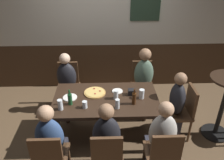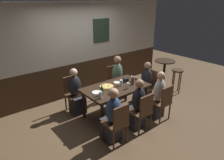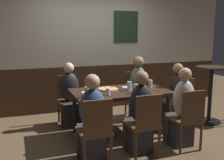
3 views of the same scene
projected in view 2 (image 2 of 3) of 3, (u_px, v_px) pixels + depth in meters
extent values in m
plane|color=brown|center=(116.00, 114.00, 5.04)|extent=(12.00, 12.00, 0.00)
cube|color=#3D2819|center=(80.00, 77.00, 6.05)|extent=(6.40, 0.10, 0.95)
cube|color=beige|center=(77.00, 33.00, 5.56)|extent=(6.40, 0.10, 1.65)
cube|color=#233828|center=(101.00, 31.00, 5.96)|extent=(0.56, 0.03, 0.68)
cube|color=black|center=(116.00, 88.00, 4.77)|extent=(1.54, 0.89, 0.05)
cylinder|color=black|center=(102.00, 118.00, 4.25)|extent=(0.07, 0.07, 0.69)
cylinder|color=black|center=(146.00, 99.00, 5.04)|extent=(0.07, 0.07, 0.69)
cylinder|color=black|center=(84.00, 105.00, 4.78)|extent=(0.07, 0.07, 0.69)
cylinder|color=black|center=(126.00, 90.00, 5.56)|extent=(0.07, 0.07, 0.69)
cube|color=#513521|center=(139.00, 112.00, 4.31)|extent=(0.40, 0.40, 0.04)
cube|color=#513521|center=(146.00, 105.00, 4.09)|extent=(0.36, 0.04, 0.43)
cylinder|color=#513521|center=(128.00, 120.00, 4.42)|extent=(0.04, 0.04, 0.41)
cylinder|color=#513521|center=(139.00, 115.00, 4.62)|extent=(0.04, 0.04, 0.41)
cylinder|color=#513521|center=(139.00, 127.00, 4.17)|extent=(0.04, 0.04, 0.41)
cylinder|color=#513521|center=(150.00, 122.00, 4.37)|extent=(0.04, 0.04, 0.41)
cube|color=#513521|center=(116.00, 82.00, 5.83)|extent=(0.40, 0.40, 0.04)
cube|color=#513521|center=(112.00, 73.00, 5.88)|extent=(0.36, 0.04, 0.43)
cylinder|color=#513521|center=(124.00, 90.00, 5.90)|extent=(0.04, 0.04, 0.41)
cylinder|color=#513521|center=(115.00, 93.00, 5.70)|extent=(0.04, 0.04, 0.41)
cylinder|color=#513521|center=(117.00, 86.00, 6.14)|extent=(0.04, 0.04, 0.41)
cylinder|color=#513521|center=(108.00, 89.00, 5.94)|extent=(0.04, 0.04, 0.41)
cube|color=#513521|center=(74.00, 95.00, 5.04)|extent=(0.40, 0.40, 0.04)
cube|color=#513521|center=(70.00, 84.00, 5.08)|extent=(0.36, 0.04, 0.43)
cylinder|color=#513521|center=(84.00, 104.00, 5.10)|extent=(0.04, 0.04, 0.41)
cylinder|color=#513521|center=(72.00, 108.00, 4.91)|extent=(0.04, 0.04, 0.41)
cylinder|color=#513521|center=(78.00, 99.00, 5.35)|extent=(0.04, 0.04, 0.41)
cylinder|color=#513521|center=(66.00, 103.00, 5.15)|extent=(0.04, 0.04, 0.41)
cube|color=#513521|center=(115.00, 123.00, 3.91)|extent=(0.40, 0.40, 0.04)
cube|color=#513521|center=(121.00, 117.00, 3.70)|extent=(0.36, 0.04, 0.43)
cylinder|color=#513521|center=(103.00, 132.00, 4.02)|extent=(0.04, 0.04, 0.41)
cylinder|color=#513521|center=(116.00, 126.00, 4.22)|extent=(0.04, 0.04, 0.41)
cylinder|color=#513521|center=(114.00, 141.00, 3.78)|extent=(0.04, 0.04, 0.41)
cylinder|color=#513521|center=(127.00, 134.00, 3.97)|extent=(0.04, 0.04, 0.41)
cube|color=#513521|center=(160.00, 102.00, 4.71)|extent=(0.40, 0.40, 0.04)
cube|color=#513521|center=(167.00, 96.00, 4.49)|extent=(0.36, 0.04, 0.43)
cylinder|color=#513521|center=(149.00, 110.00, 4.81)|extent=(0.04, 0.04, 0.41)
cylinder|color=#513521|center=(158.00, 106.00, 5.01)|extent=(0.04, 0.04, 0.41)
cylinder|color=#513521|center=(160.00, 116.00, 4.57)|extent=(0.04, 0.04, 0.41)
cylinder|color=#513521|center=(169.00, 111.00, 4.77)|extent=(0.04, 0.04, 0.41)
cube|color=#513521|center=(147.00, 87.00, 5.52)|extent=(0.40, 0.40, 0.04)
cube|color=#513521|center=(152.00, 77.00, 5.54)|extent=(0.04, 0.36, 0.43)
cylinder|color=#513521|center=(147.00, 98.00, 5.38)|extent=(0.04, 0.04, 0.41)
cylinder|color=#513521|center=(138.00, 94.00, 5.63)|extent=(0.04, 0.04, 0.41)
cylinder|color=#513521|center=(155.00, 95.00, 5.58)|extent=(0.04, 0.04, 0.41)
cylinder|color=#513521|center=(146.00, 91.00, 5.83)|extent=(0.04, 0.04, 0.41)
cube|color=#2D2D38|center=(135.00, 118.00, 4.48)|extent=(0.32, 0.34, 0.45)
ellipsoid|color=black|center=(139.00, 99.00, 4.23)|extent=(0.34, 0.22, 0.53)
sphere|color=#936B4C|center=(140.00, 84.00, 4.10)|extent=(0.19, 0.19, 0.19)
cube|color=#2D2D38|center=(119.00, 90.00, 5.82)|extent=(0.32, 0.34, 0.45)
ellipsoid|color=#56705B|center=(117.00, 73.00, 5.69)|extent=(0.34, 0.22, 0.56)
sphere|color=#936B4C|center=(117.00, 60.00, 5.55)|extent=(0.21, 0.21, 0.21)
cube|color=#2D2D38|center=(78.00, 105.00, 5.03)|extent=(0.32, 0.34, 0.45)
ellipsoid|color=black|center=(74.00, 86.00, 4.91)|extent=(0.34, 0.22, 0.51)
sphere|color=#DBB293|center=(73.00, 72.00, 4.78)|extent=(0.19, 0.19, 0.19)
cube|color=#2D2D38|center=(111.00, 129.00, 4.08)|extent=(0.32, 0.34, 0.45)
ellipsoid|color=#334C7A|center=(114.00, 110.00, 3.84)|extent=(0.34, 0.22, 0.52)
sphere|color=tan|center=(114.00, 93.00, 3.71)|extent=(0.19, 0.19, 0.19)
cube|color=#2D2D38|center=(155.00, 108.00, 4.88)|extent=(0.32, 0.34, 0.45)
ellipsoid|color=beige|center=(160.00, 90.00, 4.62)|extent=(0.34, 0.22, 0.55)
sphere|color=tan|center=(161.00, 76.00, 4.49)|extent=(0.18, 0.18, 0.18)
cube|color=#2D2D38|center=(143.00, 95.00, 5.52)|extent=(0.34, 0.32, 0.45)
ellipsoid|color=black|center=(147.00, 78.00, 5.40)|extent=(0.22, 0.34, 0.51)
sphere|color=#936B4C|center=(147.00, 65.00, 5.27)|extent=(0.18, 0.18, 0.18)
cylinder|color=tan|center=(107.00, 86.00, 4.76)|extent=(0.33, 0.33, 0.02)
cylinder|color=#DBB760|center=(107.00, 86.00, 4.75)|extent=(0.29, 0.29, 0.01)
cylinder|color=maroon|center=(109.00, 85.00, 4.81)|extent=(0.03, 0.03, 0.00)
cylinder|color=maroon|center=(108.00, 86.00, 4.71)|extent=(0.03, 0.03, 0.00)
cylinder|color=maroon|center=(104.00, 85.00, 4.81)|extent=(0.03, 0.03, 0.00)
cylinder|color=silver|center=(101.00, 95.00, 4.19)|extent=(0.07, 0.07, 0.15)
cylinder|color=silver|center=(101.00, 96.00, 4.20)|extent=(0.06, 0.06, 0.10)
cylinder|color=silver|center=(112.00, 91.00, 4.41)|extent=(0.07, 0.07, 0.10)
cylinder|color=#B26623|center=(112.00, 92.00, 4.41)|extent=(0.06, 0.06, 0.07)
cylinder|color=silver|center=(132.00, 79.00, 5.02)|extent=(0.08, 0.08, 0.14)
cylinder|color=#C6842D|center=(132.00, 80.00, 5.04)|extent=(0.07, 0.07, 0.08)
cylinder|color=silver|center=(121.00, 83.00, 4.81)|extent=(0.07, 0.07, 0.14)
cylinder|color=gold|center=(121.00, 84.00, 4.82)|extent=(0.06, 0.06, 0.07)
cylinder|color=silver|center=(128.00, 86.00, 4.64)|extent=(0.06, 0.06, 0.14)
cylinder|color=#B26623|center=(128.00, 87.00, 4.65)|extent=(0.05, 0.05, 0.10)
cylinder|color=#194723|center=(102.00, 91.00, 4.34)|extent=(0.06, 0.06, 0.17)
cylinder|color=#194723|center=(102.00, 86.00, 4.29)|extent=(0.03, 0.03, 0.07)
cylinder|color=#42230F|center=(133.00, 81.00, 4.84)|extent=(0.06, 0.06, 0.18)
cylinder|color=#42230F|center=(133.00, 76.00, 4.80)|extent=(0.03, 0.03, 0.07)
cylinder|color=white|center=(97.00, 92.00, 4.47)|extent=(0.21, 0.21, 0.01)
cylinder|color=white|center=(117.00, 82.00, 4.99)|extent=(0.16, 0.16, 0.01)
cube|color=black|center=(126.00, 80.00, 5.03)|extent=(0.11, 0.09, 0.09)
cylinder|color=black|center=(162.00, 94.00, 6.06)|extent=(0.44, 0.44, 0.03)
cylinder|color=black|center=(163.00, 78.00, 5.87)|extent=(0.07, 0.07, 0.99)
cylinder|color=black|center=(165.00, 61.00, 5.68)|extent=(0.56, 0.56, 0.03)
cylinder|color=#422B1C|center=(178.00, 70.00, 5.96)|extent=(0.34, 0.34, 0.04)
cylinder|color=#422B1C|center=(179.00, 81.00, 6.17)|extent=(0.03, 0.03, 0.68)
cylinder|color=#422B1C|center=(173.00, 80.00, 6.19)|extent=(0.03, 0.03, 0.68)
cylinder|color=#422B1C|center=(174.00, 83.00, 6.02)|extent=(0.03, 0.03, 0.68)
cylinder|color=#422B1C|center=(180.00, 83.00, 6.00)|extent=(0.03, 0.03, 0.68)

